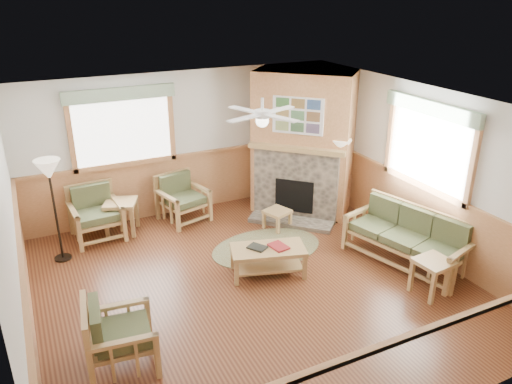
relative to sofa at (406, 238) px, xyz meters
name	(u,v)px	position (x,y,z in m)	size (l,w,h in m)	color
floor	(252,284)	(-2.45, 0.48, -0.44)	(6.00, 6.00, 0.01)	#582D18
ceiling	(252,104)	(-2.45, 0.48, 2.26)	(6.00, 6.00, 0.01)	white
wall_back	(183,143)	(-2.45, 3.48, 0.91)	(6.00, 0.02, 2.70)	silver
wall_front	(399,324)	(-2.45, -2.52, 0.91)	(6.00, 0.02, 2.70)	silver
wall_left	(15,248)	(-5.45, 0.48, 0.91)	(0.02, 6.00, 2.70)	silver
wall_right	(419,169)	(0.55, 0.48, 0.91)	(0.02, 6.00, 2.70)	silver
wainscot	(252,252)	(-2.45, 0.48, 0.11)	(6.00, 6.00, 1.10)	#AF7547
fireplace	(303,143)	(-0.40, 2.53, 0.91)	(2.20, 2.20, 2.70)	#AF7547
window_back	(118,86)	(-3.55, 3.44, 2.09)	(1.90, 0.16, 1.50)	white
window_right	(436,99)	(0.51, 0.28, 2.09)	(0.16, 1.90, 1.50)	white
ceiling_fan	(262,101)	(-2.15, 0.78, 2.22)	(1.24, 1.24, 0.36)	white
sofa	(406,238)	(0.00, 0.00, 0.00)	(0.78, 1.90, 0.88)	#A6824D
armchair_back_left	(96,214)	(-4.23, 3.01, 0.02)	(0.81, 0.81, 0.91)	#A6824D
armchair_back_right	(183,199)	(-2.65, 3.03, 0.00)	(0.77, 0.77, 0.87)	#A6824D
armchair_left	(121,334)	(-4.53, -0.37, -0.01)	(0.77, 0.77, 0.86)	#A6824D
coffee_table	(268,261)	(-2.10, 0.65, -0.22)	(1.11, 0.56, 0.45)	#A6824D
end_table_chairs	(122,217)	(-3.80, 3.03, -0.14)	(0.54, 0.51, 0.60)	#A6824D
end_table_sofa	(432,277)	(-0.25, -0.84, -0.17)	(0.48, 0.46, 0.54)	#A6824D
footstool	(277,219)	(-1.24, 1.96, -0.26)	(0.41, 0.41, 0.35)	#A6824D
braided_rug	(267,248)	(-1.76, 1.38, -0.43)	(1.91, 1.91, 0.01)	brown
floor_lamp_left	(55,211)	(-4.89, 2.51, 0.41)	(0.39, 0.39, 1.70)	black
floor_lamp_right	(339,181)	(-0.09, 1.75, 0.36)	(0.36, 0.36, 1.59)	black
book_red	(279,246)	(-1.95, 0.60, 0.04)	(0.22, 0.30, 0.03)	maroon
book_dark	(257,247)	(-2.25, 0.72, 0.03)	(0.20, 0.27, 0.03)	black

